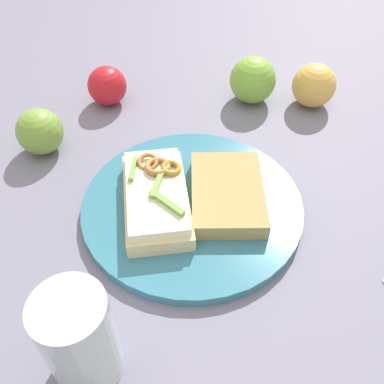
% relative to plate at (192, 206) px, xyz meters
% --- Properties ---
extents(ground_plane, '(2.00, 2.00, 0.00)m').
position_rel_plate_xyz_m(ground_plane, '(0.00, 0.00, -0.01)').
color(ground_plane, slate).
rests_on(ground_plane, ground).
extents(plate, '(0.30, 0.30, 0.01)m').
position_rel_plate_xyz_m(plate, '(0.00, 0.00, 0.00)').
color(plate, teal).
rests_on(plate, ground_plane).
extents(sandwich, '(0.15, 0.18, 0.05)m').
position_rel_plate_xyz_m(sandwich, '(0.04, 0.02, 0.03)').
color(sandwich, beige).
rests_on(sandwich, plate).
extents(bread_slice_side, '(0.14, 0.17, 0.02)m').
position_rel_plate_xyz_m(bread_slice_side, '(-0.04, -0.02, 0.02)').
color(bread_slice_side, tan).
rests_on(bread_slice_side, plate).
extents(apple_1, '(0.11, 0.11, 0.08)m').
position_rel_plate_xyz_m(apple_1, '(-0.12, -0.31, 0.03)').
color(apple_1, gold).
rests_on(apple_1, ground_plane).
extents(apple_2, '(0.09, 0.09, 0.08)m').
position_rel_plate_xyz_m(apple_2, '(-0.01, -0.29, 0.03)').
color(apple_2, '#7DB43B').
rests_on(apple_2, ground_plane).
extents(apple_3, '(0.07, 0.07, 0.07)m').
position_rel_plate_xyz_m(apple_3, '(0.23, -0.20, 0.03)').
color(apple_3, red).
rests_on(apple_3, ground_plane).
extents(apple_4, '(0.09, 0.09, 0.07)m').
position_rel_plate_xyz_m(apple_4, '(0.26, -0.05, 0.03)').
color(apple_4, olive).
rests_on(apple_4, ground_plane).
extents(drinking_glass, '(0.07, 0.07, 0.12)m').
position_rel_plate_xyz_m(drinking_glass, '(0.03, 0.24, 0.05)').
color(drinking_glass, silver).
rests_on(drinking_glass, ground_plane).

